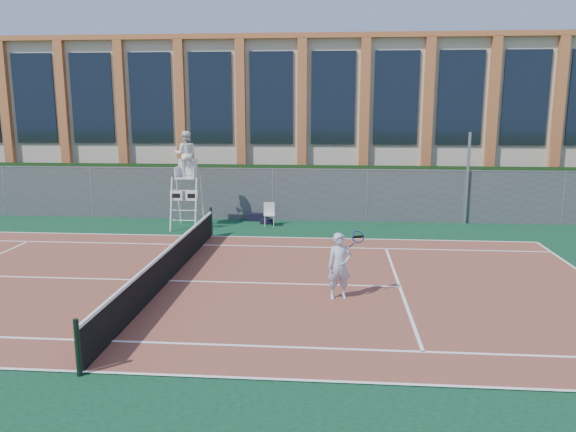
# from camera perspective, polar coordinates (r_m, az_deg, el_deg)

# --- Properties ---
(ground) EXTENTS (120.00, 120.00, 0.00)m
(ground) POSITION_cam_1_polar(r_m,az_deg,el_deg) (16.17, -12.03, -6.55)
(ground) COLOR #233814
(apron) EXTENTS (36.00, 20.00, 0.01)m
(apron) POSITION_cam_1_polar(r_m,az_deg,el_deg) (17.09, -11.08, -5.53)
(apron) COLOR #0B321D
(apron) RESTS_ON ground
(tennis_court) EXTENTS (23.77, 10.97, 0.02)m
(tennis_court) POSITION_cam_1_polar(r_m,az_deg,el_deg) (16.17, -12.04, -6.48)
(tennis_court) COLOR brown
(tennis_court) RESTS_ON apron
(tennis_net) EXTENTS (0.10, 11.30, 1.10)m
(tennis_net) POSITION_cam_1_polar(r_m,az_deg,el_deg) (16.02, -12.11, -4.72)
(tennis_net) COLOR black
(tennis_net) RESTS_ON ground
(fence) EXTENTS (40.00, 0.06, 2.20)m
(fence) POSITION_cam_1_polar(r_m,az_deg,el_deg) (24.27, -6.24, 2.21)
(fence) COLOR #595E60
(fence) RESTS_ON ground
(hedge) EXTENTS (40.00, 1.40, 2.20)m
(hedge) POSITION_cam_1_polar(r_m,az_deg,el_deg) (25.43, -5.73, 2.63)
(hedge) COLOR black
(hedge) RESTS_ON ground
(building) EXTENTS (45.00, 10.60, 8.22)m
(building) POSITION_cam_1_polar(r_m,az_deg,el_deg) (33.01, -3.34, 9.92)
(building) COLOR beige
(building) RESTS_ON ground
(steel_pole) EXTENTS (0.12, 0.12, 3.79)m
(steel_pole) POSITION_cam_1_polar(r_m,az_deg,el_deg) (24.25, 17.76, 3.63)
(steel_pole) COLOR #9EA0A5
(steel_pole) RESTS_ON ground
(umpire_chair) EXTENTS (1.10, 1.68, 3.92)m
(umpire_chair) POSITION_cam_1_polar(r_m,az_deg,el_deg) (22.64, -10.34, 5.95)
(umpire_chair) COLOR white
(umpire_chair) RESTS_ON ground
(plastic_chair) EXTENTS (0.49, 0.49, 0.95)m
(plastic_chair) POSITION_cam_1_polar(r_m,az_deg,el_deg) (22.93, -1.93, 0.40)
(plastic_chair) COLOR silver
(plastic_chair) RESTS_ON apron
(sports_bag_near) EXTENTS (0.78, 0.35, 0.32)m
(sports_bag_near) POSITION_cam_1_polar(r_m,az_deg,el_deg) (23.97, -3.21, -0.11)
(sports_bag_near) COLOR black
(sports_bag_near) RESTS_ON apron
(sports_bag_far) EXTENTS (0.54, 0.27, 0.21)m
(sports_bag_far) POSITION_cam_1_polar(r_m,az_deg,el_deg) (23.32, -2.17, -0.56)
(sports_bag_far) COLOR black
(sports_bag_far) RESTS_ON apron
(tennis_player) EXTENTS (0.99, 0.71, 1.71)m
(tennis_player) POSITION_cam_1_polar(r_m,az_deg,el_deg) (14.25, 5.26, -5.06)
(tennis_player) COLOR #ADB9D0
(tennis_player) RESTS_ON tennis_court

